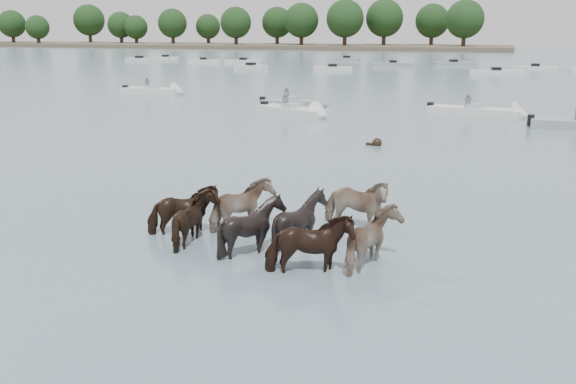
% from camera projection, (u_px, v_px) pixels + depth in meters
% --- Properties ---
extents(ground, '(400.00, 400.00, 0.00)m').
position_uv_depth(ground, '(159.00, 250.00, 15.09)').
color(ground, slate).
rests_on(ground, ground).
extents(shoreline, '(160.00, 30.00, 1.00)m').
position_uv_depth(shoreline, '(207.00, 46.00, 174.09)').
color(shoreline, '#4C4233').
rests_on(shoreline, ground).
extents(pony_herd, '(6.90, 4.87, 1.62)m').
position_uv_depth(pony_herd, '(278.00, 224.00, 15.29)').
color(pony_herd, black).
rests_on(pony_herd, ground).
extents(swimming_pony, '(0.72, 0.44, 0.44)m').
position_uv_depth(swimming_pony, '(376.00, 143.00, 28.58)').
color(swimming_pony, black).
rests_on(swimming_pony, ground).
extents(motorboat_a, '(4.79, 2.05, 1.92)m').
position_uv_depth(motorboat_a, '(302.00, 104.00, 42.31)').
color(motorboat_a, gray).
rests_on(motorboat_a, ground).
extents(motorboat_b, '(5.38, 3.66, 1.92)m').
position_uv_depth(motorboat_b, '(301.00, 112.00, 38.09)').
color(motorboat_b, silver).
rests_on(motorboat_b, ground).
extents(motorboat_c, '(6.16, 2.74, 1.92)m').
position_uv_depth(motorboat_c, '(487.00, 113.00, 38.00)').
color(motorboat_c, silver).
rests_on(motorboat_c, ground).
extents(motorboat_f, '(5.46, 1.73, 1.92)m').
position_uv_depth(motorboat_f, '(160.00, 91.00, 50.74)').
color(motorboat_f, silver).
rests_on(motorboat_f, ground).
extents(distant_flotilla, '(101.43, 27.13, 0.93)m').
position_uv_depth(distant_flotilla, '(439.00, 66.00, 84.39)').
color(distant_flotilla, silver).
rests_on(distant_flotilla, ground).
extents(treeline, '(150.11, 22.07, 12.27)m').
position_uv_depth(treeline, '(219.00, 22.00, 170.84)').
color(treeline, '#382619').
rests_on(treeline, ground).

